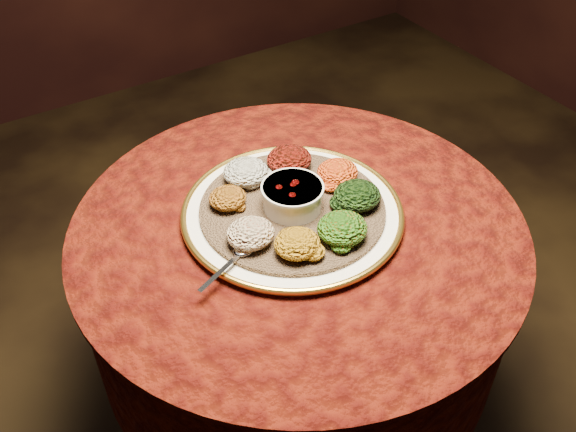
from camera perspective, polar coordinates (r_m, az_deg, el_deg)
table at (r=1.47m, az=0.84°, el=-5.88°), size 0.96×0.96×0.73m
platter at (r=1.35m, az=0.39°, el=0.31°), size 0.48×0.48×0.02m
injera at (r=1.34m, az=0.39°, el=0.66°), size 0.42×0.42×0.01m
stew_bowl at (r=1.32m, az=0.40°, el=1.86°), size 0.13×0.13×0.05m
spoon at (r=1.23m, az=-4.26°, el=-3.32°), size 0.15×0.07×0.01m
portion_ayib at (r=1.40m, az=-3.78°, el=3.93°), size 0.10×0.09×0.05m
portion_kitfo at (r=1.43m, az=0.10°, el=5.06°), size 0.10×0.10×0.05m
portion_tikil at (r=1.40m, az=4.42°, el=3.93°), size 0.09×0.09×0.04m
portion_gomen at (r=1.34m, az=6.17°, el=1.84°), size 0.10×0.09×0.05m
portion_mixveg at (r=1.26m, az=4.84°, el=-1.09°), size 0.10×0.10×0.05m
portion_kik at (r=1.23m, az=0.80°, el=-2.47°), size 0.09×0.09×0.04m
portion_timatim at (r=1.25m, az=-3.36°, el=-1.55°), size 0.10×0.09×0.05m
portion_shiro at (r=1.34m, az=-5.39°, el=1.60°), size 0.08×0.08×0.04m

